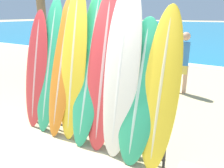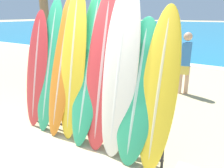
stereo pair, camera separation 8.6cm
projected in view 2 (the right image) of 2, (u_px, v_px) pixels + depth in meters
ground_plane at (59, 157)px, 3.39m from camera, size 160.00×160.00×0.00m
surfboard_rack at (87, 117)px, 3.73m from camera, size 2.78×0.04×0.81m
surfboard_slot_0 at (37, 70)px, 4.20m from camera, size 0.56×0.55×2.21m
surfboard_slot_1 at (50, 65)px, 4.04m from camera, size 0.54×0.70×2.44m
surfboard_slot_2 at (62, 67)px, 3.87m from camera, size 0.48×0.77×2.47m
surfboard_slot_3 at (73, 65)px, 3.69m from camera, size 0.53×0.56×2.61m
surfboard_slot_4 at (89, 68)px, 3.57m from camera, size 0.56×0.80×2.56m
surfboard_slot_5 at (102, 73)px, 3.38m from camera, size 0.60×0.57×2.52m
surfboard_slot_6 at (119, 72)px, 3.20m from camera, size 0.59×0.59×2.63m
surfboard_slot_7 at (137, 93)px, 3.10m from camera, size 0.60×0.62×2.11m
surfboard_slot_8 at (159, 92)px, 2.92m from camera, size 0.50×0.52×2.26m
person_near_water at (99, 47)px, 8.11m from camera, size 0.30×0.27×1.75m
person_mid_beach at (88, 53)px, 7.17m from camera, size 0.27×0.29×1.68m
person_far_left at (185, 61)px, 5.86m from camera, size 0.28×0.23×1.68m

